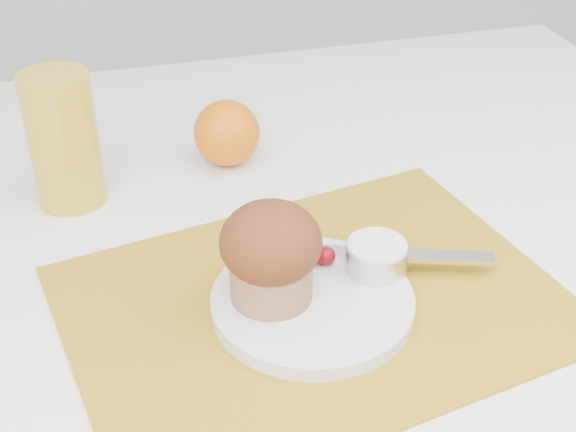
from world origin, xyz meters
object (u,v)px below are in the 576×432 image
object	(u,v)px
orange	(227,133)
juice_glass	(63,140)
plate	(312,303)
muffin	(271,252)

from	to	relation	value
orange	juice_glass	distance (m)	0.18
orange	juice_glass	size ratio (longest dim) A/B	0.53
plate	muffin	world-z (taller)	muffin
orange	muffin	xyz separation A→B (m)	(-0.02, -0.27, 0.03)
plate	juice_glass	size ratio (longest dim) A/B	1.24
plate	orange	xyz separation A→B (m)	(-0.02, 0.28, 0.03)
orange	muffin	bearing A→B (deg)	-93.64
plate	orange	world-z (taller)	orange
orange	muffin	distance (m)	0.27
orange	plate	bearing A→B (deg)	-86.52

